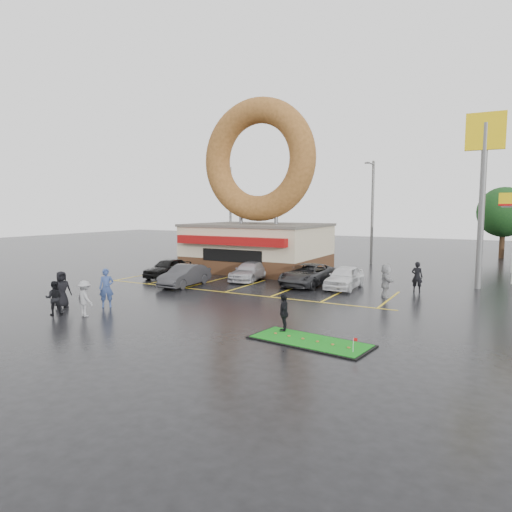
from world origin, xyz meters
The scene contains 20 objects.
ground centered at (0.00, 0.00, 0.00)m, with size 120.00×120.00×0.00m, color black.
donut_shop centered at (-3.00, 12.97, 4.46)m, with size 10.20×8.70×13.50m.
shell_sign centered at (13.00, 12.00, 7.38)m, with size 2.20×0.36×10.60m.
streetlight_left centered at (-10.00, 19.92, 4.78)m, with size 0.40×2.21×9.00m.
streetlight_mid centered at (4.00, 20.92, 4.78)m, with size 0.40×2.21×9.00m.
tree_far_d centered at (14.00, 32.00, 4.53)m, with size 4.90×4.90×7.00m.
car_black centered at (-6.62, 6.23, 0.69)m, with size 1.63×4.04×1.38m, color black.
car_dgrey centered at (-3.36, 3.95, 0.68)m, with size 1.44×4.12×1.36m, color #313134.
car_silver centered at (-0.95, 8.00, 0.61)m, with size 1.72×4.24×1.23m, color #B3B3B8.
car_grey centered at (3.38, 8.00, 0.69)m, with size 2.29×4.96×1.38m, color #2A2A2D.
car_white centered at (5.81, 8.00, 0.71)m, with size 1.67×4.15×1.42m, color silver.
person_blue centered at (-2.97, -2.86, 0.97)m, with size 0.71×0.47×1.94m, color navy.
person_blackjkt centered at (-3.80, -5.24, 0.80)m, with size 0.77×0.60×1.59m, color black.
person_hoodie centered at (-2.33, -4.75, 0.83)m, with size 1.07×0.61×1.65m, color gray.
person_bystander centered at (-4.82, -4.03, 0.91)m, with size 0.89×0.58×1.83m, color black.
person_cameraman centered at (6.82, -2.79, 0.78)m, with size 0.92×0.38×1.57m, color black.
person_walker_near centered at (8.67, 6.42, 0.94)m, with size 1.75×0.56×1.88m, color #9B9B9D.
person_walker_far centered at (9.88, 9.11, 0.89)m, with size 0.65×0.43×1.79m, color black.
dumpster centered at (-9.66, 12.95, 0.65)m, with size 1.80×1.20×1.30m, color #173D1C.
putting_green centered at (8.26, -3.57, 0.04)m, with size 4.73×2.51×0.56m.
Camera 1 is at (14.47, -18.91, 4.95)m, focal length 32.00 mm.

